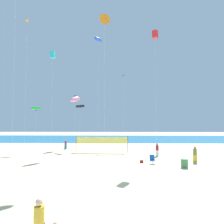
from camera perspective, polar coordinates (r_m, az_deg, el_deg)
The scene contains 19 objects.
ground_plane at distance 16.13m, azimuth -4.32°, elevation -18.81°, with size 120.00×120.00×0.00m, color beige.
ocean_band at distance 48.04m, azimuth -0.67°, elevation -8.03°, with size 120.00×20.00×0.01m, color #1E6B99.
mother_figure at distance 8.32m, azimuth -21.22°, elevation -28.12°, with size 0.38×0.38×1.66m.
beachgoer_plum_shirt at distance 31.04m, azimuth -13.86°, elevation -9.40°, with size 0.35×0.35×1.52m.
beachgoer_maroon_shirt at distance 25.07m, azimuth 13.51°, elevation -10.91°, with size 0.37×0.37×1.61m.
beachgoer_olive_shirt at distance 22.74m, azimuth 23.81°, elevation -11.48°, with size 0.39×0.39×1.72m.
folding_beach_chair at distance 20.79m, azimuth 12.11°, elevation -13.76°, with size 0.52×0.65×0.89m.
trash_barrel at distance 20.00m, azimuth 21.08°, elevation -14.27°, with size 0.66×0.66×0.80m, color #3F7F4C.
volleyball_net at distance 27.10m, azimuth -3.11°, elevation -8.72°, with size 7.43×0.19×2.40m.
beach_handbag at distance 21.01m, azimuth 8.95°, elevation -14.57°, with size 0.36×0.18×0.29m, color maroon.
kite_pink_inflatable at distance 33.29m, azimuth -11.11°, elevation 3.83°, with size 1.94×2.78×9.00m.
kite_blue_inflatable at distance 35.42m, azimuth -4.25°, elevation 21.03°, with size 1.70×1.95×19.28m.
kite_cyan_box at distance 32.38m, azimuth -17.52°, elevation 16.19°, with size 0.70×0.70×15.44m.
kite_black_tube at distance 30.73m, azimuth -9.65°, elevation 1.69°, with size 1.56×1.39×7.02m.
kite_orange_delta at distance 23.95m, azimuth -2.29°, elevation 26.04°, with size 1.27×0.64×16.65m.
kite_orange_diamond at distance 34.56m, azimuth -24.38°, elevation 21.76°, with size 0.55×0.55×20.24m.
kite_red_box at distance 27.57m, azimuth 12.90°, elevation 21.84°, with size 0.85×0.85×16.43m.
kite_black_diamond at distance 34.11m, azimuth 3.49°, elevation 10.60°, with size 0.64×0.64×12.80m.
kite_green_tube at distance 29.78m, azimuth -22.00°, elevation 0.97°, with size 1.29×0.95×6.54m.
Camera 1 is at (1.43, -15.42, 4.48)m, focal length 30.22 mm.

